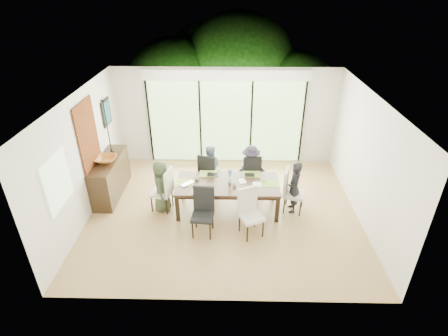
{
  "coord_description": "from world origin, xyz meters",
  "views": [
    {
      "loc": [
        0.14,
        -6.51,
        4.76
      ],
      "look_at": [
        0.0,
        0.25,
        1.0
      ],
      "focal_mm": 28.0,
      "sensor_mm": 36.0,
      "label": 1
    }
  ],
  "objects_px": {
    "table_top": "(228,184)",
    "person_right_end": "(294,188)",
    "chair_far_right": "(250,172)",
    "chair_far_left": "(210,171)",
    "chair_near_right": "(252,214)",
    "chair_left_end": "(161,189)",
    "bowl": "(106,159)",
    "vase": "(230,180)",
    "cup_b": "(234,184)",
    "person_left_end": "(162,186)",
    "chair_near_left": "(202,213)",
    "sideboard": "(110,177)",
    "laptop": "(189,184)",
    "cup_c": "(263,179)",
    "person_far_right": "(251,169)",
    "person_far_left": "(210,168)",
    "chair_right_end": "(295,191)",
    "cup_a": "(197,177)"
  },
  "relations": [
    {
      "from": "vase",
      "to": "table_top",
      "type": "bearing_deg",
      "value": -135.0
    },
    {
      "from": "laptop",
      "to": "table_top",
      "type": "bearing_deg",
      "value": -38.64
    },
    {
      "from": "chair_left_end",
      "to": "cup_c",
      "type": "relative_size",
      "value": 8.87
    },
    {
      "from": "chair_left_end",
      "to": "bowl",
      "type": "height_order",
      "value": "bowl"
    },
    {
      "from": "person_far_right",
      "to": "cup_b",
      "type": "height_order",
      "value": "person_far_right"
    },
    {
      "from": "chair_far_left",
      "to": "bowl",
      "type": "xyz_separation_m",
      "value": [
        -2.39,
        -0.34,
        0.48
      ]
    },
    {
      "from": "table_top",
      "to": "person_right_end",
      "type": "bearing_deg",
      "value": 0.0
    },
    {
      "from": "chair_far_left",
      "to": "person_right_end",
      "type": "xyz_separation_m",
      "value": [
        1.93,
        -0.85,
        0.09
      ]
    },
    {
      "from": "person_right_end",
      "to": "vase",
      "type": "height_order",
      "value": "person_right_end"
    },
    {
      "from": "chair_near_left",
      "to": "chair_right_end",
      "type": "bearing_deg",
      "value": 28.83
    },
    {
      "from": "chair_far_left",
      "to": "person_right_end",
      "type": "bearing_deg",
      "value": 175.09
    },
    {
      "from": "cup_b",
      "to": "bowl",
      "type": "height_order",
      "value": "bowl"
    },
    {
      "from": "chair_near_right",
      "to": "person_right_end",
      "type": "bearing_deg",
      "value": 16.71
    },
    {
      "from": "person_far_right",
      "to": "sideboard",
      "type": "relative_size",
      "value": 0.73
    },
    {
      "from": "laptop",
      "to": "bowl",
      "type": "relative_size",
      "value": 0.63
    },
    {
      "from": "vase",
      "to": "cup_b",
      "type": "height_order",
      "value": "vase"
    },
    {
      "from": "chair_right_end",
      "to": "person_right_end",
      "type": "relative_size",
      "value": 0.85
    },
    {
      "from": "chair_right_end",
      "to": "laptop",
      "type": "bearing_deg",
      "value": 109.14
    },
    {
      "from": "chair_near_left",
      "to": "cup_c",
      "type": "distance_m",
      "value": 1.64
    },
    {
      "from": "chair_far_right",
      "to": "chair_far_left",
      "type": "bearing_deg",
      "value": -7.45
    },
    {
      "from": "chair_left_end",
      "to": "sideboard",
      "type": "distance_m",
      "value": 1.48
    },
    {
      "from": "table_top",
      "to": "person_right_end",
      "type": "height_order",
      "value": "person_right_end"
    },
    {
      "from": "chair_near_right",
      "to": "cup_b",
      "type": "bearing_deg",
      "value": 89.55
    },
    {
      "from": "table_top",
      "to": "person_far_left",
      "type": "height_order",
      "value": "person_far_left"
    },
    {
      "from": "vase",
      "to": "cup_c",
      "type": "xyz_separation_m",
      "value": [
        0.75,
        0.05,
        -0.01
      ]
    },
    {
      "from": "chair_left_end",
      "to": "person_far_right",
      "type": "xyz_separation_m",
      "value": [
        2.05,
        0.83,
        0.09
      ]
    },
    {
      "from": "chair_left_end",
      "to": "cup_b",
      "type": "distance_m",
      "value": 1.67
    },
    {
      "from": "chair_far_left",
      "to": "cup_a",
      "type": "relative_size",
      "value": 8.87
    },
    {
      "from": "chair_near_left",
      "to": "person_far_left",
      "type": "height_order",
      "value": "person_far_left"
    },
    {
      "from": "chair_near_left",
      "to": "bowl",
      "type": "bearing_deg",
      "value": 154.84
    },
    {
      "from": "chair_near_left",
      "to": "person_far_right",
      "type": "xyz_separation_m",
      "value": [
        1.05,
        1.7,
        0.09
      ]
    },
    {
      "from": "chair_left_end",
      "to": "chair_near_right",
      "type": "relative_size",
      "value": 1.0
    },
    {
      "from": "person_left_end",
      "to": "chair_near_right",
      "type": "bearing_deg",
      "value": -111.73
    },
    {
      "from": "person_left_end",
      "to": "cup_b",
      "type": "distance_m",
      "value": 1.64
    },
    {
      "from": "chair_near_left",
      "to": "sideboard",
      "type": "height_order",
      "value": "chair_near_left"
    },
    {
      "from": "cup_a",
      "to": "cup_b",
      "type": "height_order",
      "value": "cup_a"
    },
    {
      "from": "person_right_end",
      "to": "cup_a",
      "type": "distance_m",
      "value": 2.19
    },
    {
      "from": "sideboard",
      "to": "chair_near_left",
      "type": "bearing_deg",
      "value": -32.26
    },
    {
      "from": "person_right_end",
      "to": "chair_near_right",
      "type": "bearing_deg",
      "value": -48.47
    },
    {
      "from": "person_far_left",
      "to": "chair_left_end",
      "type": "bearing_deg",
      "value": 29.88
    },
    {
      "from": "vase",
      "to": "chair_near_left",
      "type": "bearing_deg",
      "value": -120.87
    },
    {
      "from": "chair_far_right",
      "to": "person_far_left",
      "type": "distance_m",
      "value": 1.0
    },
    {
      "from": "chair_far_left",
      "to": "person_far_left",
      "type": "relative_size",
      "value": 0.85
    },
    {
      "from": "chair_left_end",
      "to": "vase",
      "type": "bearing_deg",
      "value": 104.14
    },
    {
      "from": "chair_near_left",
      "to": "vase",
      "type": "xyz_separation_m",
      "value": [
        0.55,
        0.92,
        0.25
      ]
    },
    {
      "from": "sideboard",
      "to": "vase",
      "type": "bearing_deg",
      "value": -10.94
    },
    {
      "from": "chair_right_end",
      "to": "chair_far_right",
      "type": "xyz_separation_m",
      "value": [
        -0.95,
        0.85,
        0.0
      ]
    },
    {
      "from": "person_far_right",
      "to": "laptop",
      "type": "height_order",
      "value": "person_far_right"
    },
    {
      "from": "chair_far_right",
      "to": "cup_c",
      "type": "bearing_deg",
      "value": 100.98
    },
    {
      "from": "person_left_end",
      "to": "chair_far_left",
      "type": "bearing_deg",
      "value": -48.48
    }
  ]
}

